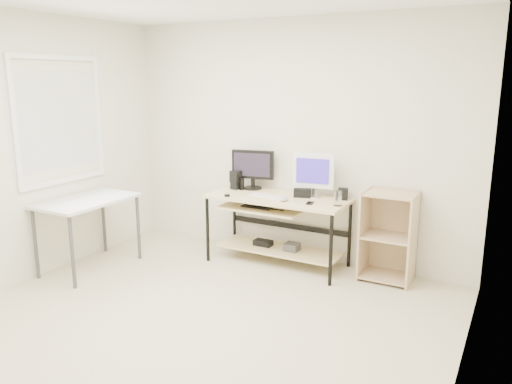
{
  "coord_description": "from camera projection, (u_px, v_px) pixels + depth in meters",
  "views": [
    {
      "loc": [
        2.25,
        -2.96,
        1.97
      ],
      "look_at": [
        -0.07,
        1.3,
        0.86
      ],
      "focal_mm": 35.0,
      "sensor_mm": 36.0,
      "label": 1
    }
  ],
  "objects": [
    {
      "name": "room",
      "position": [
        170.0,
        165.0,
        3.82
      ],
      "size": [
        4.01,
        4.01,
        2.62
      ],
      "color": "beige",
      "rests_on": "ground"
    },
    {
      "name": "desk",
      "position": [
        276.0,
        215.0,
        5.33
      ],
      "size": [
        1.5,
        0.65,
        0.75
      ],
      "color": "beige",
      "rests_on": "ground"
    },
    {
      "name": "side_table",
      "position": [
        87.0,
        207.0,
        5.16
      ],
      "size": [
        0.6,
        1.0,
        0.75
      ],
      "color": "silver",
      "rests_on": "ground"
    },
    {
      "name": "shelf_unit",
      "position": [
        389.0,
        235.0,
        4.94
      ],
      "size": [
        0.5,
        0.4,
        0.9
      ],
      "color": "tan",
      "rests_on": "ground"
    },
    {
      "name": "black_monitor",
      "position": [
        253.0,
        167.0,
        5.58
      ],
      "size": [
        0.48,
        0.2,
        0.44
      ],
      "rotation": [
        0.0,
        0.0,
        0.19
      ],
      "color": "black",
      "rests_on": "desk"
    },
    {
      "name": "white_imac",
      "position": [
        313.0,
        172.0,
        5.19
      ],
      "size": [
        0.44,
        0.14,
        0.47
      ],
      "rotation": [
        0.0,
        0.0,
        0.15
      ],
      "color": "silver",
      "rests_on": "desk"
    },
    {
      "name": "keyboard",
      "position": [
        268.0,
        196.0,
        5.27
      ],
      "size": [
        0.42,
        0.16,
        0.01
      ],
      "primitive_type": "cube",
      "rotation": [
        0.0,
        0.0,
        -0.11
      ],
      "color": "silver",
      "rests_on": "desk"
    },
    {
      "name": "mouse",
      "position": [
        284.0,
        199.0,
        5.07
      ],
      "size": [
        0.1,
        0.13,
        0.04
      ],
      "primitive_type": "ellipsoid",
      "rotation": [
        0.0,
        0.0,
        -0.24
      ],
      "color": "#ACACB1",
      "rests_on": "desk"
    },
    {
      "name": "center_speaker",
      "position": [
        302.0,
        193.0,
        5.23
      ],
      "size": [
        0.2,
        0.13,
        0.09
      ],
      "primitive_type": "cube",
      "rotation": [
        0.0,
        0.0,
        0.3
      ],
      "color": "black",
      "rests_on": "desk"
    },
    {
      "name": "speaker_left",
      "position": [
        236.0,
        180.0,
        5.6
      ],
      "size": [
        0.12,
        0.12,
        0.21
      ],
      "rotation": [
        0.0,
        0.0,
        -0.16
      ],
      "color": "black",
      "rests_on": "desk"
    },
    {
      "name": "speaker_right",
      "position": [
        343.0,
        194.0,
        5.13
      ],
      "size": [
        0.12,
        0.12,
        0.12
      ],
      "primitive_type": "cube",
      "rotation": [
        0.0,
        0.0,
        0.24
      ],
      "color": "black",
      "rests_on": "desk"
    },
    {
      "name": "audio_controller",
      "position": [
        241.0,
        184.0,
        5.58
      ],
      "size": [
        0.08,
        0.07,
        0.14
      ],
      "primitive_type": "cube",
      "rotation": [
        0.0,
        0.0,
        -0.43
      ],
      "color": "black",
      "rests_on": "desk"
    },
    {
      "name": "volume_puck",
      "position": [
        227.0,
        195.0,
        5.27
      ],
      "size": [
        0.07,
        0.07,
        0.02
      ],
      "primitive_type": "cylinder",
      "rotation": [
        0.0,
        0.0,
        -0.27
      ],
      "color": "black",
      "rests_on": "desk"
    },
    {
      "name": "smartphone",
      "position": [
        310.0,
        203.0,
        4.97
      ],
      "size": [
        0.09,
        0.13,
        0.01
      ],
      "primitive_type": "cube",
      "rotation": [
        0.0,
        0.0,
        0.2
      ],
      "color": "black",
      "rests_on": "desk"
    },
    {
      "name": "coaster",
      "position": [
        338.0,
        206.0,
        4.87
      ],
      "size": [
        0.11,
        0.11,
        0.01
      ],
      "primitive_type": "cylinder",
      "rotation": [
        0.0,
        0.0,
        -0.18
      ],
      "color": "#A67F4B",
      "rests_on": "desk"
    },
    {
      "name": "drinking_glass",
      "position": [
        338.0,
        198.0,
        4.86
      ],
      "size": [
        0.08,
        0.08,
        0.15
      ],
      "primitive_type": "cylinder",
      "rotation": [
        0.0,
        0.0,
        -0.18
      ],
      "color": "white",
      "rests_on": "coaster"
    }
  ]
}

